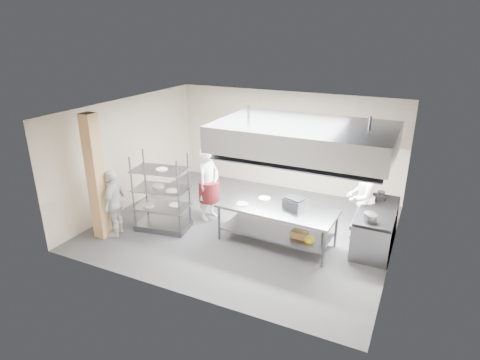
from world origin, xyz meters
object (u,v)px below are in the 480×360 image
at_px(chef_plating, 114,203).
at_px(griddle, 295,203).
at_px(chef_line, 359,197).
at_px(island, 276,225).
at_px(chef_head, 209,184).
at_px(cooking_range, 375,228).
at_px(stockpot, 370,217).
at_px(pass_rack, 161,193).

xyz_separation_m(chef_plating, griddle, (4.02, 1.41, 0.19)).
height_order(chef_line, griddle, chef_line).
bearing_deg(chef_line, island, -41.05).
bearing_deg(griddle, chef_head, -166.07).
relative_size(cooking_range, stockpot, 8.28).
bearing_deg(cooking_range, pass_rack, -163.68).
height_order(pass_rack, griddle, pass_rack).
bearing_deg(stockpot, island, -172.55).
distance_m(chef_head, griddle, 2.46).
bearing_deg(chef_plating, chef_line, 97.60).
distance_m(pass_rack, stockpot, 4.86).
height_order(pass_rack, chef_line, chef_line).
bearing_deg(stockpot, griddle, -175.94).
xyz_separation_m(island, griddle, (0.37, 0.14, 0.57)).
bearing_deg(island, chef_head, 169.41).
distance_m(island, pass_rack, 2.91).
distance_m(cooking_range, griddle, 1.97).
bearing_deg(pass_rack, cooking_range, 6.12).
xyz_separation_m(island, stockpot, (1.99, 0.26, 0.53)).
distance_m(chef_plating, stockpot, 5.84).
distance_m(chef_line, chef_plating, 5.82).
height_order(cooking_range, chef_line, chef_line).
bearing_deg(stockpot, chef_line, 111.52).
height_order(island, chef_head, chef_head).
height_order(chef_line, stockpot, chef_line).
bearing_deg(stockpot, chef_plating, -164.83).
bearing_deg(griddle, stockpot, 25.94).
bearing_deg(stockpot, chef_head, 176.81).
relative_size(chef_head, chef_plating, 1.15).
bearing_deg(chef_plating, chef_head, 119.96).
bearing_deg(chef_head, stockpot, -82.98).
height_order(pass_rack, cooking_range, pass_rack).
bearing_deg(chef_head, pass_rack, 153.37).
xyz_separation_m(chef_head, chef_plating, (-1.59, -1.75, -0.13)).
distance_m(island, stockpot, 2.07).
bearing_deg(chef_line, stockpot, 32.77).
distance_m(chef_head, chef_plating, 2.37).
bearing_deg(griddle, cooking_range, 46.12).
xyz_separation_m(island, chef_line, (1.60, 1.24, 0.53)).
xyz_separation_m(cooking_range, chef_plating, (-5.73, -2.18, 0.41)).
bearing_deg(pass_rack, stockpot, -0.99).
bearing_deg(chef_line, griddle, -37.12).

